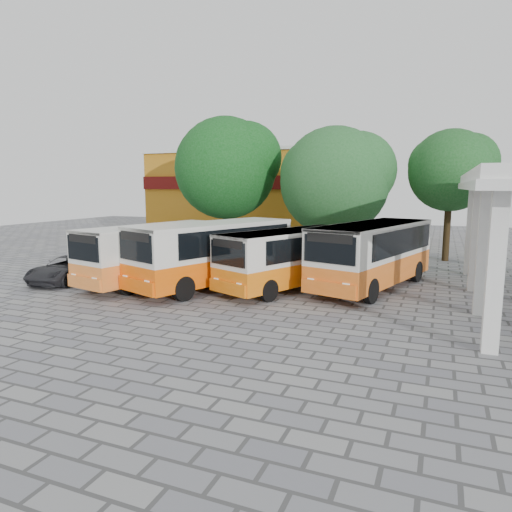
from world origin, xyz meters
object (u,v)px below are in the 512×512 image
at_px(bus_far_left, 154,250).
at_px(bus_centre_right, 289,255).
at_px(bus_centre_left, 214,250).
at_px(bus_far_right, 373,251).
at_px(parked_car, 69,269).

distance_m(bus_far_left, bus_centre_right, 6.83).
height_order(bus_centre_left, bus_far_right, bus_centre_left).
height_order(bus_far_right, parked_car, bus_far_right).
height_order(bus_far_left, parked_car, bus_far_left).
bearing_deg(bus_far_right, bus_centre_left, -144.61).
relative_size(bus_far_left, bus_centre_right, 1.02).
xyz_separation_m(bus_far_left, bus_far_right, (10.36, 2.84, 0.11)).
xyz_separation_m(bus_far_left, bus_centre_right, (6.72, 1.21, -0.07)).
bearing_deg(bus_far_right, bus_far_left, -148.95).
distance_m(bus_centre_right, parked_car, 11.34).
distance_m(bus_centre_left, parked_car, 7.74).
distance_m(bus_centre_left, bus_centre_right, 3.65).
relative_size(bus_centre_left, bus_centre_right, 1.12).
bearing_deg(bus_centre_right, parked_car, -143.25).
xyz_separation_m(bus_centre_left, parked_car, (-7.46, -1.71, -1.15)).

